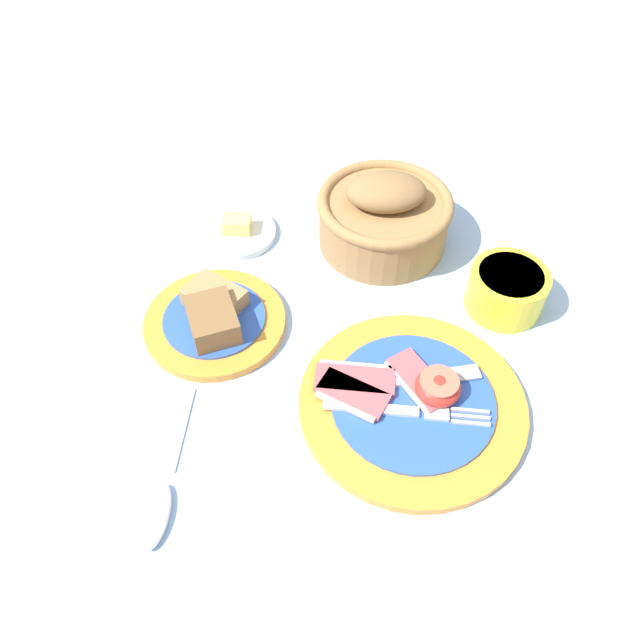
% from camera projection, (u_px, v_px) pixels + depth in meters
% --- Properties ---
extents(ground_plane, '(3.00, 3.00, 0.00)m').
position_uv_depth(ground_plane, '(368.00, 386.00, 0.73)').
color(ground_plane, '#93B2DB').
extents(breakfast_plate, '(0.26, 0.26, 0.04)m').
position_uv_depth(breakfast_plate, '(411.00, 401.00, 0.71)').
color(breakfast_plate, orange).
rests_on(breakfast_plate, ground_plane).
extents(bread_plate, '(0.18, 0.18, 0.05)m').
position_uv_depth(bread_plate, '(214.00, 318.00, 0.78)').
color(bread_plate, orange).
rests_on(bread_plate, ground_plane).
extents(sugar_cup, '(0.10, 0.10, 0.06)m').
position_uv_depth(sugar_cup, '(507.00, 289.00, 0.79)').
color(sugar_cup, yellow).
rests_on(sugar_cup, ground_plane).
extents(bread_basket, '(0.19, 0.19, 0.11)m').
position_uv_depth(bread_basket, '(384.00, 216.00, 0.86)').
color(bread_basket, olive).
rests_on(bread_basket, ground_plane).
extents(butter_dish, '(0.11, 0.11, 0.03)m').
position_uv_depth(butter_dish, '(238.00, 231.00, 0.90)').
color(butter_dish, silver).
rests_on(butter_dish, ground_plane).
extents(teaspoon_by_saucer, '(0.05, 0.19, 0.01)m').
position_uv_depth(teaspoon_by_saucer, '(163.00, 491.00, 0.64)').
color(teaspoon_by_saucer, silver).
rests_on(teaspoon_by_saucer, ground_plane).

